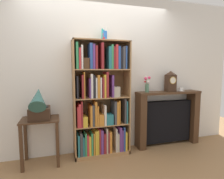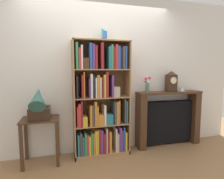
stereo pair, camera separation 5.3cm
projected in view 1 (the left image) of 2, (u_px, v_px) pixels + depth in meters
name	position (u px, v px, depth m)	size (l,w,h in m)	color
ground_plane	(103.00, 156.00, 3.02)	(7.98, 6.40, 0.02)	#997047
wall_back	(108.00, 74.00, 3.19)	(4.98, 0.08, 2.66)	silver
bookshelf	(101.00, 104.00, 2.99)	(0.90, 0.33, 1.86)	#A87A4C
cup_stack	(104.00, 34.00, 2.93)	(0.09, 0.09, 0.21)	blue
side_table_left	(41.00, 131.00, 2.73)	(0.54, 0.43, 0.69)	#472D1C
gramophone	(39.00, 105.00, 2.61)	(0.29, 0.50, 0.53)	#382316
fireplace_mantel	(167.00, 118.00, 3.45)	(1.23, 0.27, 1.01)	#472D1C
mantel_clock	(171.00, 81.00, 3.36)	(0.17, 0.15, 0.37)	#382316
flower_vase	(147.00, 84.00, 3.24)	(0.13, 0.12, 0.29)	#4C7A60
teacup_with_saucer	(181.00, 89.00, 3.44)	(0.14, 0.14, 0.06)	white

